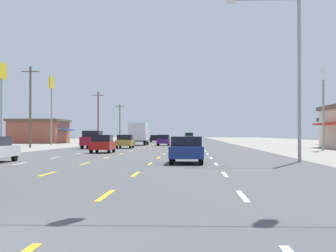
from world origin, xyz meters
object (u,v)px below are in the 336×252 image
at_px(hatchback_inner_left_far, 125,141).
at_px(hatchback_center_turn_farther, 163,140).
at_px(hatchback_inner_left_mid, 103,144).
at_px(suv_far_left_midfar, 93,139).
at_px(pole_sign_right_row_1, 323,87).
at_px(sedan_inner_left_distant_a, 155,138).
at_px(pole_sign_left_row_2, 51,92).
at_px(suv_inner_right_distant_b, 189,137).
at_px(pole_sign_left_row_1, 1,82).
at_px(streetlight_right_row_0, 291,64).
at_px(box_truck_inner_left_farthest, 139,133).
at_px(sedan_inner_right_nearest, 187,149).

bearing_deg(hatchback_inner_left_far, hatchback_center_turn_farther, 76.67).
height_order(hatchback_inner_left_mid, suv_far_left_midfar, suv_far_left_midfar).
height_order(hatchback_inner_left_mid, pole_sign_right_row_1, pole_sign_right_row_1).
xyz_separation_m(sedan_inner_left_distant_a, pole_sign_left_row_2, (-13.53, -29.80, 7.13)).
distance_m(hatchback_inner_left_mid, suv_far_left_midfar, 14.24).
height_order(hatchback_inner_left_mid, sedan_inner_left_distant_a, hatchback_inner_left_mid).
distance_m(suv_far_left_midfar, suv_inner_right_distant_b, 68.49).
height_order(suv_far_left_midfar, pole_sign_left_row_1, pole_sign_left_row_1).
bearing_deg(streetlight_right_row_0, pole_sign_left_row_1, 135.39).
relative_size(hatchback_inner_left_far, pole_sign_right_row_1, 0.46).
bearing_deg(suv_far_left_midfar, pole_sign_right_row_1, -12.88).
xyz_separation_m(sedan_inner_left_distant_a, streetlight_right_row_0, (13.26, -79.28, 4.84)).
bearing_deg(box_truck_inner_left_farthest, sedan_inner_right_nearest, -81.49).
xyz_separation_m(sedan_inner_right_nearest, pole_sign_left_row_2, (-20.77, 51.36, 7.13)).
distance_m(sedan_inner_right_nearest, hatchback_inner_left_far, 32.47).
height_order(suv_far_left_midfar, sedan_inner_left_distant_a, suv_far_left_midfar).
relative_size(hatchback_inner_left_mid, sedan_inner_left_distant_a, 0.87).
relative_size(pole_sign_right_row_1, streetlight_right_row_0, 0.88).
relative_size(hatchback_inner_left_far, pole_sign_left_row_1, 0.42).
relative_size(suv_far_left_midfar, box_truck_inner_left_farthest, 0.68).
xyz_separation_m(hatchback_inner_left_mid, suv_inner_right_distant_b, (6.98, 81.53, 0.24)).
bearing_deg(pole_sign_left_row_1, sedan_inner_right_nearest, -54.02).
bearing_deg(suv_inner_right_distant_b, hatchback_inner_left_far, -95.97).
xyz_separation_m(hatchback_inner_left_mid, hatchback_inner_left_far, (0.05, 15.26, 0.00)).
relative_size(pole_sign_left_row_2, pole_sign_right_row_1, 1.21).
height_order(sedan_inner_left_distant_a, suv_inner_right_distant_b, suv_inner_right_distant_b).
distance_m(sedan_inner_left_distant_a, pole_sign_right_row_1, 60.28).
xyz_separation_m(hatchback_center_turn_farther, pole_sign_left_row_1, (-16.33, -19.11, 6.43)).
xyz_separation_m(pole_sign_left_row_1, pole_sign_right_row_1, (33.29, -2.82, -0.99)).
height_order(sedan_inner_right_nearest, streetlight_right_row_0, streetlight_right_row_0).
bearing_deg(hatchback_inner_left_mid, pole_sign_left_row_1, 138.72).
relative_size(hatchback_inner_left_mid, pole_sign_left_row_2, 0.38).
bearing_deg(hatchback_inner_left_mid, pole_sign_left_row_2, 111.09).
bearing_deg(hatchback_center_turn_farther, hatchback_inner_left_mid, -96.79).
relative_size(sedan_inner_right_nearest, pole_sign_left_row_1, 0.49).
height_order(suv_far_left_midfar, hatchback_center_turn_farther, suv_far_left_midfar).
distance_m(suv_far_left_midfar, pole_sign_left_row_2, 24.42).
height_order(hatchback_inner_left_far, pole_sign_right_row_1, pole_sign_right_row_1).
bearing_deg(pole_sign_left_row_1, pole_sign_right_row_1, -4.84).
relative_size(sedan_inner_right_nearest, pole_sign_right_row_1, 0.53).
bearing_deg(pole_sign_right_row_1, hatchback_center_turn_farther, 127.74).
distance_m(pole_sign_right_row_1, streetlight_right_row_0, 24.00).
bearing_deg(box_truck_inner_left_farthest, suv_inner_right_distant_b, 81.69).
distance_m(sedan_inner_right_nearest, box_truck_inner_left_farthest, 49.98).
distance_m(pole_sign_left_row_2, streetlight_right_row_0, 56.32).
relative_size(hatchback_inner_left_far, suv_inner_right_distant_b, 0.80).
bearing_deg(suv_far_left_midfar, hatchback_center_turn_farther, 66.99).
height_order(hatchback_inner_left_mid, hatchback_center_turn_farther, same).
relative_size(hatchback_inner_left_mid, pole_sign_left_row_1, 0.42).
xyz_separation_m(box_truck_inner_left_farthest, streetlight_right_row_0, (13.42, -47.54, 3.76)).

